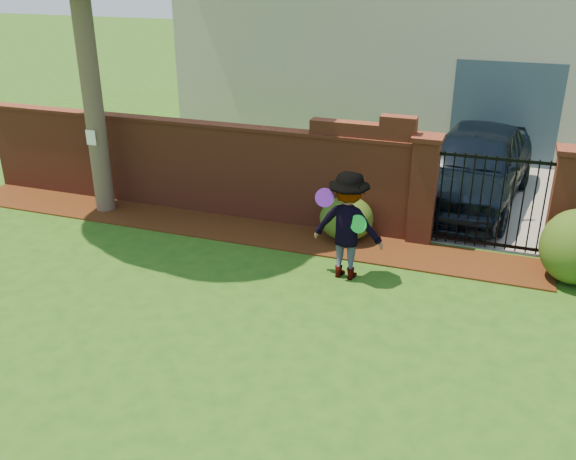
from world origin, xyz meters
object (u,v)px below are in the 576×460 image
(frisbee_purple, at_px, (325,198))
(frisbee_green, at_px, (358,224))
(car, at_px, (471,169))
(man, at_px, (347,226))

(frisbee_purple, height_order, frisbee_green, frisbee_purple)
(frisbee_purple, bearing_deg, car, 64.32)
(car, bearing_deg, man, -105.24)
(frisbee_green, bearing_deg, car, 71.05)
(man, height_order, frisbee_green, man)
(car, relative_size, frisbee_green, 16.59)
(man, xyz_separation_m, frisbee_green, (0.21, -0.17, 0.14))
(car, relative_size, frisbee_purple, 16.18)
(frisbee_green, bearing_deg, frisbee_purple, 178.92)
(man, bearing_deg, frisbee_green, 144.80)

